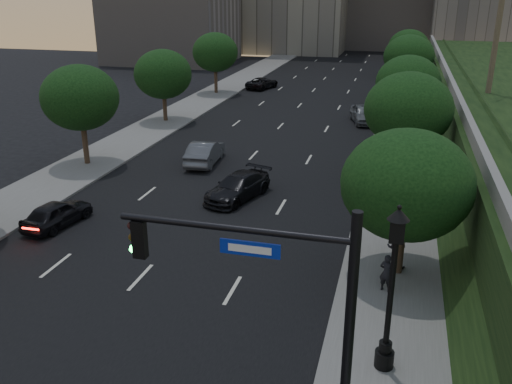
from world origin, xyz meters
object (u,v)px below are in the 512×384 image
(pedestrian_b, at_px, (397,248))
(sedan_near_right, at_px, (238,187))
(traffic_signal_mast, at_px, (301,339))
(sedan_far_right, at_px, (363,114))
(sedan_mid_left, at_px, (205,152))
(sedan_far_left, at_px, (262,83))
(sedan_near_left, at_px, (57,213))
(pedestrian_c, at_px, (395,190))
(street_lamp, at_px, (390,298))
(pedestrian_a, at_px, (386,273))

(pedestrian_b, bearing_deg, sedan_near_right, -24.02)
(traffic_signal_mast, height_order, sedan_far_right, traffic_signal_mast)
(sedan_far_right, bearing_deg, sedan_near_right, -120.45)
(traffic_signal_mast, relative_size, sedan_mid_left, 1.47)
(sedan_far_right, bearing_deg, sedan_far_left, 116.30)
(pedestrian_b, bearing_deg, sedan_near_left, 10.05)
(sedan_near_right, bearing_deg, traffic_signal_mast, -51.32)
(sedan_far_left, bearing_deg, sedan_near_left, 106.24)
(sedan_far_left, bearing_deg, pedestrian_c, 132.02)
(traffic_signal_mast, distance_m, sedan_far_right, 37.65)
(street_lamp, height_order, sedan_far_left, street_lamp)
(sedan_near_left, xyz_separation_m, sedan_mid_left, (3.66, 11.63, 0.11))
(sedan_far_left, relative_size, pedestrian_a, 3.06)
(sedan_near_right, bearing_deg, sedan_near_left, -125.05)
(street_lamp, height_order, sedan_near_left, street_lamp)
(traffic_signal_mast, relative_size, sedan_near_left, 1.77)
(sedan_mid_left, bearing_deg, pedestrian_b, 132.98)
(street_lamp, distance_m, sedan_far_right, 33.62)
(street_lamp, bearing_deg, sedan_mid_left, 124.18)
(sedan_far_left, height_order, sedan_far_right, sedan_far_right)
(traffic_signal_mast, relative_size, pedestrian_c, 4.28)
(street_lamp, bearing_deg, sedan_far_left, 108.58)
(sedan_near_left, bearing_deg, sedan_mid_left, -98.43)
(street_lamp, bearing_deg, pedestrian_a, 91.75)
(sedan_near_right, relative_size, pedestrian_b, 2.81)
(sedan_far_left, xyz_separation_m, pedestrian_b, (16.28, -41.14, 0.35))
(pedestrian_b, distance_m, pedestrian_c, 7.33)
(sedan_far_left, height_order, pedestrian_c, pedestrian_c)
(traffic_signal_mast, distance_m, pedestrian_c, 18.47)
(street_lamp, xyz_separation_m, sedan_mid_left, (-12.70, 18.70, -1.85))
(sedan_mid_left, height_order, pedestrian_a, pedestrian_a)
(sedan_far_right, relative_size, pedestrian_b, 2.76)
(pedestrian_a, bearing_deg, sedan_near_left, 12.06)
(traffic_signal_mast, xyz_separation_m, sedan_far_right, (-1.20, 37.52, -2.86))
(traffic_signal_mast, bearing_deg, street_lamp, 64.12)
(sedan_near_right, distance_m, sedan_far_right, 21.15)
(sedan_far_left, bearing_deg, sedan_far_right, 148.36)
(sedan_mid_left, xyz_separation_m, pedestrian_a, (12.56, -14.04, 0.14))
(traffic_signal_mast, relative_size, pedestrian_a, 4.51)
(street_lamp, relative_size, pedestrian_c, 3.44)
(sedan_near_left, bearing_deg, pedestrian_b, -172.09)
(traffic_signal_mast, bearing_deg, pedestrian_b, 78.63)
(traffic_signal_mast, relative_size, sedan_near_right, 1.44)
(sedan_near_left, relative_size, sedan_near_right, 0.81)
(pedestrian_a, distance_m, pedestrian_c, 9.41)
(pedestrian_c, bearing_deg, street_lamp, 63.24)
(street_lamp, xyz_separation_m, pedestrian_b, (0.19, 6.74, -1.62))
(sedan_far_left, bearing_deg, pedestrian_a, 126.88)
(traffic_signal_mast, relative_size, street_lamp, 1.25)
(sedan_far_left, xyz_separation_m, pedestrian_a, (15.95, -43.22, 0.27))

